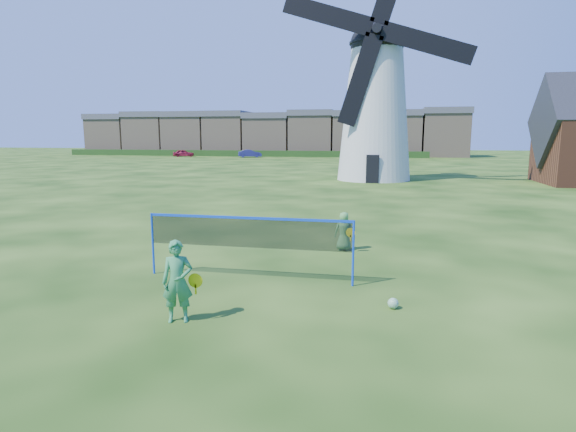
% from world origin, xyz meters
% --- Properties ---
extents(ground, '(220.00, 220.00, 0.00)m').
position_xyz_m(ground, '(0.00, 0.00, 0.00)').
color(ground, black).
rests_on(ground, ground).
extents(windmill, '(13.68, 5.65, 17.74)m').
position_xyz_m(windmill, '(1.55, 27.25, 5.94)').
color(windmill, silver).
rests_on(windmill, ground).
extents(badminton_net, '(5.05, 0.05, 1.55)m').
position_xyz_m(badminton_net, '(-0.65, -0.07, 1.14)').
color(badminton_net, blue).
rests_on(badminton_net, ground).
extents(player_girl, '(0.75, 0.53, 1.56)m').
position_xyz_m(player_girl, '(-1.20, -2.87, 0.78)').
color(player_girl, '#388D51').
rests_on(player_girl, ground).
extents(player_boy, '(0.66, 0.44, 1.18)m').
position_xyz_m(player_boy, '(1.34, 3.39, 0.59)').
color(player_boy, '#549D4B').
rests_on(player_boy, ground).
extents(play_ball, '(0.22, 0.22, 0.22)m').
position_xyz_m(play_ball, '(2.76, -1.38, 0.11)').
color(play_ball, green).
rests_on(play_ball, ground).
extents(terraced_houses, '(67.58, 8.40, 7.86)m').
position_xyz_m(terraced_houses, '(-18.22, 72.00, 3.83)').
color(terraced_houses, tan).
rests_on(terraced_houses, ground).
extents(hedge, '(62.00, 0.80, 1.00)m').
position_xyz_m(hedge, '(-22.00, 66.00, 0.50)').
color(hedge, '#193814').
rests_on(hedge, ground).
extents(car_left, '(3.69, 2.65, 1.17)m').
position_xyz_m(car_left, '(-30.20, 62.69, 0.58)').
color(car_left, maroon).
rests_on(car_left, ground).
extents(car_right, '(3.95, 2.42, 1.23)m').
position_xyz_m(car_right, '(-18.86, 62.66, 0.61)').
color(car_right, navy).
rests_on(car_right, ground).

